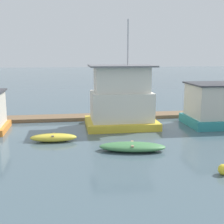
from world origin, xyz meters
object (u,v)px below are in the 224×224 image
object	(u,v)px
mooring_post_near_left	(135,112)
houseboat_yellow	(121,100)
buoy_yellow	(223,169)
mooring_post_far_right	(121,110)
dinghy_green	(132,147)
dinghy_yellow	(53,137)

from	to	relation	value
mooring_post_near_left	houseboat_yellow	bearing A→B (deg)	-126.22
buoy_yellow	mooring_post_far_right	bearing A→B (deg)	102.91
mooring_post_near_left	mooring_post_far_right	size ratio (longest dim) A/B	0.78
houseboat_yellow	buoy_yellow	world-z (taller)	houseboat_yellow
dinghy_green	mooring_post_far_right	xyz separation A→B (m)	(0.72, 8.39, 0.64)
dinghy_yellow	mooring_post_far_right	bearing A→B (deg)	45.87
houseboat_yellow	buoy_yellow	bearing A→B (deg)	-73.01
buoy_yellow	dinghy_yellow	bearing A→B (deg)	140.26
mooring_post_far_right	mooring_post_near_left	bearing A→B (deg)	0.00
mooring_post_near_left	buoy_yellow	size ratio (longest dim) A/B	2.65
mooring_post_near_left	buoy_yellow	xyz separation A→B (m)	(1.64, -12.64, -0.44)
dinghy_yellow	mooring_post_far_right	xyz separation A→B (m)	(5.49, 5.66, 0.63)
dinghy_yellow	mooring_post_near_left	distance (m)	8.82
buoy_yellow	houseboat_yellow	bearing A→B (deg)	106.99
houseboat_yellow	mooring_post_near_left	world-z (taller)	houseboat_yellow
dinghy_green	buoy_yellow	xyz separation A→B (m)	(3.61, -4.25, 0.00)
dinghy_yellow	mooring_post_near_left	size ratio (longest dim) A/B	2.22
mooring_post_near_left	mooring_post_far_right	xyz separation A→B (m)	(-1.25, 0.00, 0.20)
houseboat_yellow	mooring_post_near_left	bearing A→B (deg)	53.78
houseboat_yellow	dinghy_yellow	xyz separation A→B (m)	(-5.18, -3.53, -1.88)
houseboat_yellow	mooring_post_far_right	distance (m)	2.50
dinghy_yellow	dinghy_green	xyz separation A→B (m)	(4.78, -2.72, -0.02)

